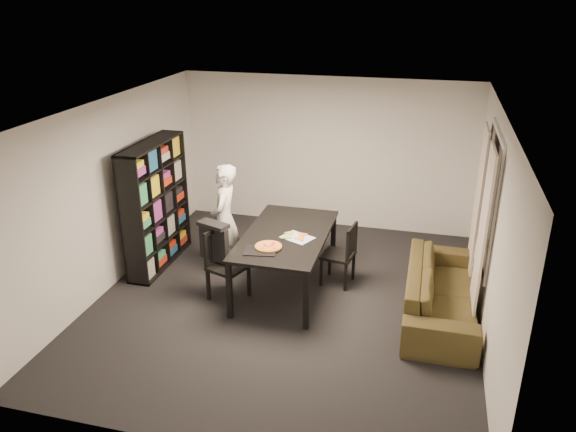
% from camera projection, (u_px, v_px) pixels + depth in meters
% --- Properties ---
extents(room, '(5.01, 5.51, 2.61)m').
position_uv_depth(room, '(286.00, 211.00, 7.14)').
color(room, black).
rests_on(room, ground).
extents(window_pane, '(0.02, 1.40, 1.60)m').
position_uv_depth(window_pane, '(490.00, 198.00, 7.03)').
color(window_pane, black).
rests_on(window_pane, room).
extents(window_frame, '(0.03, 1.52, 1.72)m').
position_uv_depth(window_frame, '(489.00, 198.00, 7.03)').
color(window_frame, white).
rests_on(window_frame, room).
extents(curtain_left, '(0.03, 0.70, 2.25)m').
position_uv_depth(curtain_left, '(482.00, 239.00, 6.72)').
color(curtain_left, beige).
rests_on(curtain_left, room).
extents(curtain_right, '(0.03, 0.70, 2.25)m').
position_uv_depth(curtain_right, '(477.00, 208.00, 7.65)').
color(curtain_right, beige).
rests_on(curtain_right, room).
extents(bookshelf, '(0.35, 1.50, 1.90)m').
position_uv_depth(bookshelf, '(156.00, 205.00, 8.31)').
color(bookshelf, black).
rests_on(bookshelf, room).
extents(dining_table, '(1.10, 1.99, 0.83)m').
position_uv_depth(dining_table, '(286.00, 239.00, 7.67)').
color(dining_table, black).
rests_on(dining_table, room).
extents(chair_left, '(0.58, 0.58, 0.98)m').
position_uv_depth(chair_left, '(222.00, 259.00, 7.53)').
color(chair_left, black).
rests_on(chair_left, room).
extents(chair_right, '(0.48, 0.48, 0.91)m').
position_uv_depth(chair_right, '(344.00, 251.00, 7.86)').
color(chair_right, black).
rests_on(chair_right, room).
extents(draped_jacket, '(0.47, 0.33, 0.54)m').
position_uv_depth(draped_jacket, '(214.00, 240.00, 7.51)').
color(draped_jacket, black).
rests_on(draped_jacket, chair_left).
extents(person, '(0.47, 0.65, 1.64)m').
position_uv_depth(person, '(225.00, 219.00, 8.14)').
color(person, silver).
rests_on(person, room).
extents(baking_tray, '(0.45, 0.38, 0.01)m').
position_uv_depth(baking_tray, '(260.00, 250.00, 7.15)').
color(baking_tray, black).
rests_on(baking_tray, dining_table).
extents(pepperoni_pizza, '(0.35, 0.35, 0.03)m').
position_uv_depth(pepperoni_pizza, '(268.00, 246.00, 7.21)').
color(pepperoni_pizza, '#A26A2F').
rests_on(pepperoni_pizza, dining_table).
extents(kitchen_towel, '(0.49, 0.44, 0.01)m').
position_uv_depth(kitchen_towel, '(297.00, 238.00, 7.52)').
color(kitchen_towel, silver).
rests_on(kitchen_towel, dining_table).
extents(pizza_slices, '(0.39, 0.33, 0.01)m').
position_uv_depth(pizza_slices, '(295.00, 236.00, 7.55)').
color(pizza_slices, gold).
rests_on(pizza_slices, dining_table).
extents(sofa, '(0.88, 2.25, 0.66)m').
position_uv_depth(sofa, '(441.00, 291.00, 7.20)').
color(sofa, '#3C3018').
rests_on(sofa, room).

